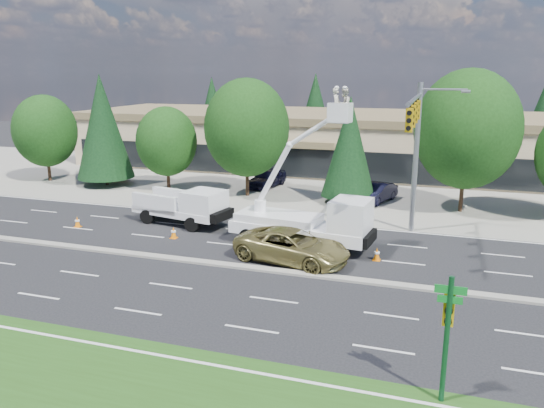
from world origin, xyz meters
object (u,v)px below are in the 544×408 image
(signal_mast, at_px, (416,137))
(street_sign_pole, at_px, (448,325))
(bucket_truck, at_px, (312,215))
(utility_pickup, at_px, (186,210))
(minivan, at_px, (292,246))

(signal_mast, bearing_deg, street_sign_pole, -82.73)
(street_sign_pole, xyz_separation_m, bucket_truck, (-7.13, 12.52, -0.57))
(utility_pickup, distance_m, bucket_truck, 9.05)
(signal_mast, height_order, minivan, signal_mast)
(minivan, bearing_deg, bucket_truck, 1.74)
(utility_pickup, relative_size, bucket_truck, 0.74)
(bucket_truck, bearing_deg, minivan, -93.23)
(signal_mast, distance_m, utility_pickup, 14.86)
(bucket_truck, bearing_deg, utility_pickup, 173.79)
(bucket_truck, xyz_separation_m, minivan, (-0.42, -2.45, -1.03))
(street_sign_pole, relative_size, bucket_truck, 0.45)
(street_sign_pole, bearing_deg, signal_mast, 97.27)
(utility_pickup, height_order, minivan, utility_pickup)
(street_sign_pole, bearing_deg, minivan, 126.85)
(utility_pickup, height_order, bucket_truck, bucket_truck)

